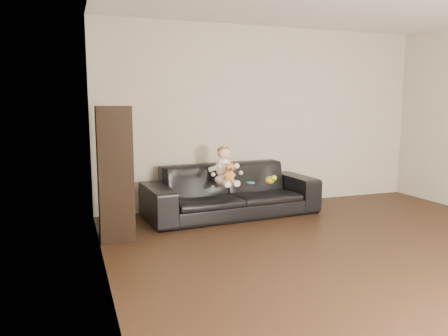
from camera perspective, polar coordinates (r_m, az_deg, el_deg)
name	(u,v)px	position (r m, az deg, el deg)	size (l,w,h in m)	color
floor	(388,265)	(4.45, 20.68, -11.79)	(5.50, 5.50, 0.00)	#311E11
wall_back	(265,117)	(6.52, 5.43, 6.64)	(5.00, 5.00, 0.00)	#B7AE9A
wall_left	(108,132)	(3.17, -14.93, 4.58)	(5.50, 5.50, 0.00)	#B7AE9A
sofa	(231,190)	(5.89, 0.98, -2.93)	(2.32, 0.91, 0.68)	black
cabinet	(115,173)	(4.99, -14.07, -0.61)	(0.37, 0.51, 1.47)	black
shelf_item	(116,143)	(4.95, -13.98, 3.20)	(0.18, 0.25, 0.28)	silver
baby	(224,168)	(5.67, 0.05, 0.03)	(0.39, 0.47, 0.51)	#F9D2DB
teddy_bear	(229,173)	(5.54, 0.69, -0.65)	(0.16, 0.16, 0.25)	#BD7B35
toy_green	(270,180)	(5.80, 6.02, -1.60)	(0.12, 0.14, 0.10)	#C2D919
toy_rattle	(268,181)	(5.79, 5.74, -1.76)	(0.07, 0.07, 0.07)	red
toy_blue_disc	(251,182)	(5.84, 3.53, -1.90)	(0.11, 0.11, 0.02)	#1998CE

